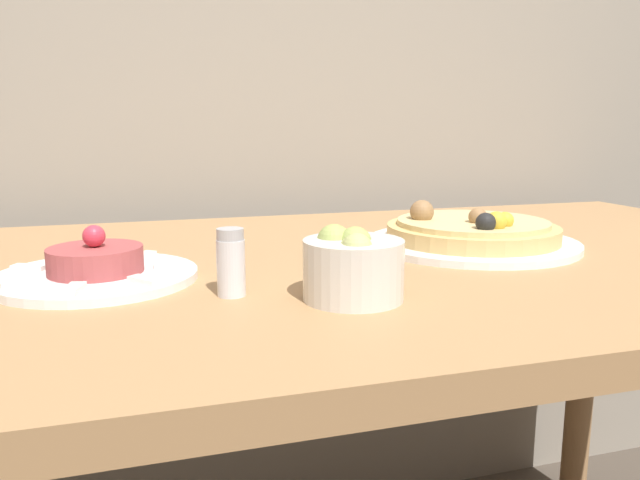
# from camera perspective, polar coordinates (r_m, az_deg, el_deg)

# --- Properties ---
(dining_table) EXTENTS (1.45, 0.80, 0.72)m
(dining_table) POSITION_cam_1_polar(r_m,az_deg,el_deg) (0.88, 4.73, -6.97)
(dining_table) COLOR #AD7F51
(dining_table) RESTS_ON ground_plane
(pizza_plate) EXTENTS (0.31, 0.31, 0.07)m
(pizza_plate) POSITION_cam_1_polar(r_m,az_deg,el_deg) (0.94, 13.70, 0.53)
(pizza_plate) COLOR white
(pizza_plate) RESTS_ON dining_table
(tartare_plate) EXTENTS (0.23, 0.23, 0.07)m
(tartare_plate) POSITION_cam_1_polar(r_m,az_deg,el_deg) (0.76, -19.78, -2.54)
(tartare_plate) COLOR white
(tartare_plate) RESTS_ON dining_table
(small_bowl) EXTENTS (0.10, 0.10, 0.08)m
(small_bowl) POSITION_cam_1_polar(r_m,az_deg,el_deg) (0.64, 2.98, -2.35)
(small_bowl) COLOR silver
(small_bowl) RESTS_ON dining_table
(salt_shaker) EXTENTS (0.03, 0.03, 0.07)m
(salt_shaker) POSITION_cam_1_polar(r_m,az_deg,el_deg) (0.66, -8.15, -2.07)
(salt_shaker) COLOR silver
(salt_shaker) RESTS_ON dining_table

